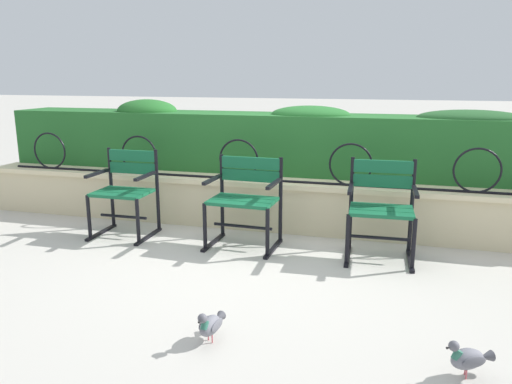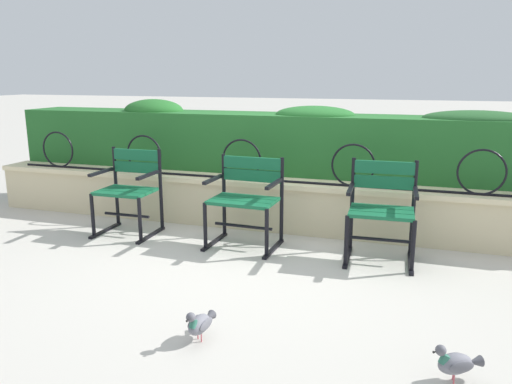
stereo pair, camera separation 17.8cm
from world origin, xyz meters
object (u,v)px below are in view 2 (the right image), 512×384
park_chair_left (129,188)px  park_chair_right (382,208)px  pigeon_near_chairs (200,323)px  park_chair_centre (246,197)px  pigeon_far_side (456,363)px

park_chair_left → park_chair_right: 2.46m
park_chair_right → pigeon_near_chairs: (-0.92, -1.74, -0.35)m
park_chair_left → park_chair_right: park_chair_right is taller
park_chair_centre → pigeon_near_chairs: bearing=-80.1°
park_chair_centre → pigeon_far_side: size_ratio=3.08×
park_chair_centre → park_chair_right: size_ratio=0.96×
park_chair_centre → park_chair_right: park_chair_right is taller
park_chair_centre → pigeon_far_side: 2.47m
park_chair_right → pigeon_near_chairs: bearing=-117.9°
park_chair_right → pigeon_far_side: size_ratio=3.20×
park_chair_left → park_chair_right: size_ratio=0.99×
park_chair_left → pigeon_far_side: (2.97, -1.72, -0.34)m
park_chair_left → pigeon_near_chairs: bearing=-48.6°
park_chair_right → pigeon_far_side: park_chair_right is taller
park_chair_centre → pigeon_far_side: park_chair_centre is taller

